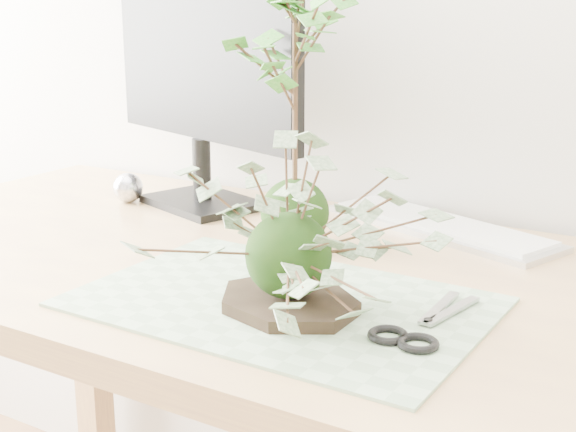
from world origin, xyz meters
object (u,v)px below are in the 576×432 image
at_px(desk, 314,330).
at_px(keyboard, 440,226).
at_px(maple_kokedama, 295,42).
at_px(ivy_kokedama, 289,216).
at_px(monitor, 202,63).

xyz_separation_m(desk, keyboard, (0.08, 0.28, 0.10)).
height_order(desk, maple_kokedama, maple_kokedama).
relative_size(maple_kokedama, keyboard, 1.02).
distance_m(ivy_kokedama, keyboard, 0.44).
bearing_deg(keyboard, ivy_kokedama, -74.45).
bearing_deg(desk, ivy_kokedama, -72.68).
distance_m(desk, monitor, 0.53).
xyz_separation_m(ivy_kokedama, keyboard, (0.03, 0.42, -0.11)).
relative_size(desk, monitor, 3.34).
xyz_separation_m(desk, maple_kokedama, (-0.08, 0.08, 0.39)).
xyz_separation_m(keyboard, monitor, (-0.42, -0.07, 0.24)).
distance_m(desk, maple_kokedama, 0.41).
relative_size(ivy_kokedama, maple_kokedama, 0.83).
xyz_separation_m(desk, ivy_kokedama, (0.05, -0.14, 0.21)).
bearing_deg(keyboard, monitor, -151.37).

